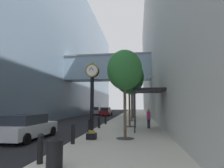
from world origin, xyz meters
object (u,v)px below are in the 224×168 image
bollard_third (89,126)px  trash_bin (55,152)px  bollard_fourth (99,122)px  car_red_mid (106,112)px  bollard_nearest (40,147)px  car_white_far (27,127)px  street_tree_mid_far (131,84)px  street_tree_far (133,86)px  street_tree_near (125,70)px  bollard_second (73,133)px  bollard_fifth (106,119)px  car_silver_near (96,111)px  street_clock (92,96)px  street_tree_mid_near (129,77)px  pedestrian_walking (149,118)px

bollard_third → trash_bin: bearing=-83.9°
bollard_fourth → car_red_mid: size_ratio=0.25×
bollard_nearest → car_white_far: car_white_far is taller
street_tree_mid_far → street_tree_far: bearing=90.0°
street_tree_near → bollard_second: bearing=-144.0°
bollard_fifth → car_red_mid: size_ratio=0.25×
street_tree_far → trash_bin: street_tree_far is taller
trash_bin → car_silver_near: size_ratio=0.24×
car_white_far → bollard_nearest: bearing=-53.9°
street_clock → bollard_second: (-0.65, -1.47, -2.05)m
bollard_nearest → bollard_fourth: 10.11m
bollard_nearest → street_tree_far: size_ratio=0.16×
street_tree_mid_near → bollard_fifth: bearing=144.6°
trash_bin → car_silver_near: bearing=100.5°
trash_bin → car_red_mid: car_red_mid is taller
bollard_nearest → car_red_mid: car_red_mid is taller
bollard_third → bollard_fourth: size_ratio=1.00×
street_clock → bollard_nearest: (-0.65, -4.84, -2.05)m
street_tree_mid_far → pedestrian_walking: (1.72, -7.25, -3.90)m
pedestrian_walking → street_clock: bearing=-122.5°
street_clock → bollard_third: (-0.65, 1.89, -2.05)m
pedestrian_walking → street_tree_near: bearing=-107.7°
bollard_second → street_tree_near: size_ratio=0.19×
street_tree_near → car_white_far: 7.19m
bollard_fifth → street_tree_mid_near: size_ratio=0.17×
bollard_fifth → street_tree_far: street_tree_far is taller
bollard_third → street_tree_far: 18.24m
street_tree_far → pedestrian_walking: (1.72, -13.57, -4.15)m
bollard_fourth → bollard_fifth: bearing=90.0°
bollard_nearest → bollard_fourth: bearing=90.0°
bollard_second → street_tree_near: bearing=36.0°
car_silver_near → street_tree_mid_near: bearing=-69.8°
street_tree_near → car_red_mid: street_tree_near is taller
bollard_fifth → street_tree_near: (2.64, -8.19, 3.68)m
street_tree_near → bollard_third: bearing=151.2°
bollard_nearest → bollard_third: 6.74m
street_tree_mid_far → trash_bin: 19.00m
street_tree_mid_far → car_red_mid: street_tree_mid_far is taller
pedestrian_walking → car_white_far: size_ratio=0.37×
street_tree_near → pedestrian_walking: street_tree_near is taller
bollard_fifth → trash_bin: bearing=-86.8°
bollard_fourth → pedestrian_walking: 4.40m
bollard_third → bollard_fourth: bearing=90.0°
street_tree_near → car_white_far: bearing=-176.5°
street_tree_far → car_red_mid: size_ratio=1.56×
bollard_second → bollard_fourth: size_ratio=1.00×
bollard_second → bollard_fifth: bearing=90.0°
street_tree_mid_near → street_tree_near: bearing=-90.0°
street_tree_far → street_tree_near: bearing=-90.0°
street_clock → car_white_far: 4.66m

